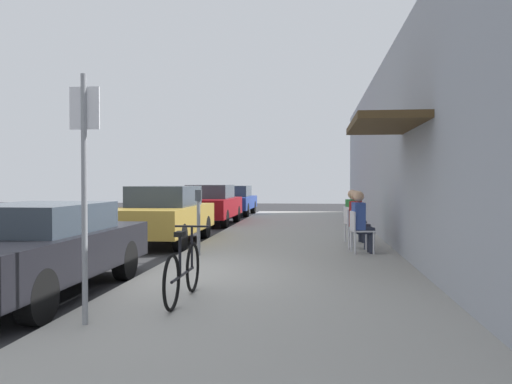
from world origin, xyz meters
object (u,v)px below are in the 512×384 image
(parked_car_0, at_px, (36,247))
(seated_patron_0, at_px, (361,220))
(cafe_chair_0, at_px, (358,229))
(seated_patron_1, at_px, (358,217))
(cafe_chair_1, at_px, (356,226))
(cafe_chair_2, at_px, (352,222))
(parked_car_3, at_px, (233,200))
(parking_meter, at_px, (199,217))
(street_sign, at_px, (84,178))
(parked_car_2, at_px, (210,204))
(seated_patron_2, at_px, (355,214))
(parked_car_1, at_px, (164,214))
(bicycle_0, at_px, (183,272))

(parked_car_0, distance_m, seated_patron_0, 6.37)
(cafe_chair_0, bearing_deg, parked_car_0, -139.16)
(cafe_chair_0, height_order, seated_patron_1, seated_patron_1)
(cafe_chair_1, bearing_deg, cafe_chair_2, 89.96)
(parked_car_3, bearing_deg, parking_meter, -83.88)
(street_sign, height_order, seated_patron_1, street_sign)
(cafe_chair_2, bearing_deg, parked_car_2, 127.40)
(street_sign, xyz_separation_m, cafe_chair_2, (3.28, 7.71, -1.02))
(cafe_chair_1, xyz_separation_m, seated_patron_2, (0.06, 1.10, 0.19))
(parked_car_1, height_order, parked_car_3, parked_car_1)
(parking_meter, bearing_deg, cafe_chair_0, 12.41)
(parked_car_3, bearing_deg, seated_patron_0, -70.60)
(cafe_chair_1, relative_size, cafe_chair_2, 1.00)
(parked_car_0, relative_size, parked_car_3, 1.00)
(cafe_chair_1, distance_m, seated_patron_2, 1.11)
(parked_car_2, relative_size, cafe_chair_0, 5.06)
(parked_car_2, relative_size, seated_patron_1, 3.41)
(parked_car_1, relative_size, cafe_chair_2, 5.06)
(parked_car_3, bearing_deg, cafe_chair_0, -70.83)
(parked_car_1, relative_size, street_sign, 1.69)
(seated_patron_1, bearing_deg, street_sign, -116.78)
(parked_car_2, xyz_separation_m, street_sign, (1.50, -13.96, 0.88))
(parked_car_0, height_order, cafe_chair_2, parked_car_0)
(street_sign, xyz_separation_m, cafe_chair_1, (3.28, 6.63, -1.02))
(cafe_chair_0, relative_size, seated_patron_1, 0.67)
(parked_car_0, distance_m, parking_meter, 3.76)
(cafe_chair_2, bearing_deg, bicycle_0, -111.23)
(parked_car_3, bearing_deg, seated_patron_2, -67.80)
(parked_car_3, distance_m, street_sign, 19.66)
(seated_patron_1, bearing_deg, cafe_chair_1, 164.11)
(parked_car_1, bearing_deg, seated_patron_2, -2.63)
(parked_car_1, height_order, parking_meter, parked_car_1)
(parked_car_2, bearing_deg, seated_patron_2, -52.19)
(parking_meter, relative_size, seated_patron_1, 1.02)
(parked_car_1, distance_m, parked_car_2, 6.01)
(parking_meter, height_order, bicycle_0, parking_meter)
(cafe_chair_0, height_order, cafe_chair_2, same)
(cafe_chair_1, bearing_deg, seated_patron_0, -85.81)
(street_sign, relative_size, cafe_chair_0, 2.99)
(parking_meter, bearing_deg, seated_patron_1, 24.31)
(parked_car_2, distance_m, parking_meter, 8.97)
(cafe_chair_1, bearing_deg, seated_patron_1, -15.89)
(parked_car_0, relative_size, parked_car_2, 1.00)
(parked_car_3, relative_size, seated_patron_0, 3.41)
(parked_car_0, xyz_separation_m, parked_car_3, (0.00, 17.87, 0.03))
(parked_car_3, xyz_separation_m, seated_patron_0, (4.84, -13.73, 0.09))
(parked_car_1, xyz_separation_m, seated_patron_2, (4.84, -0.22, 0.05))
(parking_meter, relative_size, cafe_chair_0, 1.52)
(parked_car_3, distance_m, seated_patron_0, 14.56)
(parked_car_0, distance_m, parked_car_1, 6.24)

